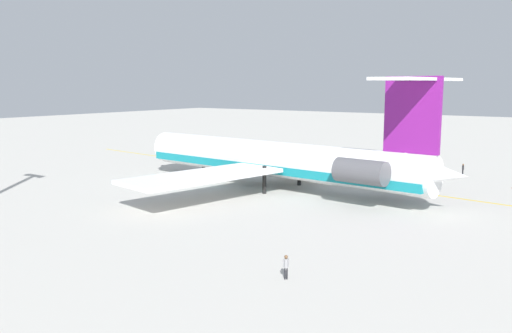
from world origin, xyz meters
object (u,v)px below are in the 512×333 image
at_px(ground_crew_portside, 463,168).
at_px(ground_crew_near_nose, 286,264).
at_px(ground_crew_starboard, 280,150).
at_px(ground_crew_near_tail, 259,149).
at_px(main_jetliner, 282,159).

bearing_deg(ground_crew_portside, ground_crew_near_nose, 41.28).
bearing_deg(ground_crew_starboard, ground_crew_near_nose, -43.12).
bearing_deg(ground_crew_near_tail, ground_crew_starboard, -148.27).
distance_m(main_jetliner, ground_crew_starboard, 32.15).
bearing_deg(ground_crew_near_nose, main_jetliner, -14.19).
relative_size(main_jetliner, ground_crew_near_tail, 27.77).
relative_size(ground_crew_near_nose, ground_crew_starboard, 0.96).
bearing_deg(main_jetliner, ground_crew_starboard, -51.81).
relative_size(ground_crew_portside, ground_crew_starboard, 0.94).
xyz_separation_m(ground_crew_near_tail, ground_crew_portside, (-37.36, 2.53, -0.03)).
height_order(ground_crew_near_nose, ground_crew_portside, ground_crew_near_nose).
bearing_deg(main_jetliner, ground_crew_near_tail, -44.93).
bearing_deg(ground_crew_portside, ground_crew_near_tail, -53.22).
xyz_separation_m(main_jetliner, ground_crew_portside, (-16.10, -23.76, -2.72)).
relative_size(ground_crew_near_nose, ground_crew_portside, 1.02).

